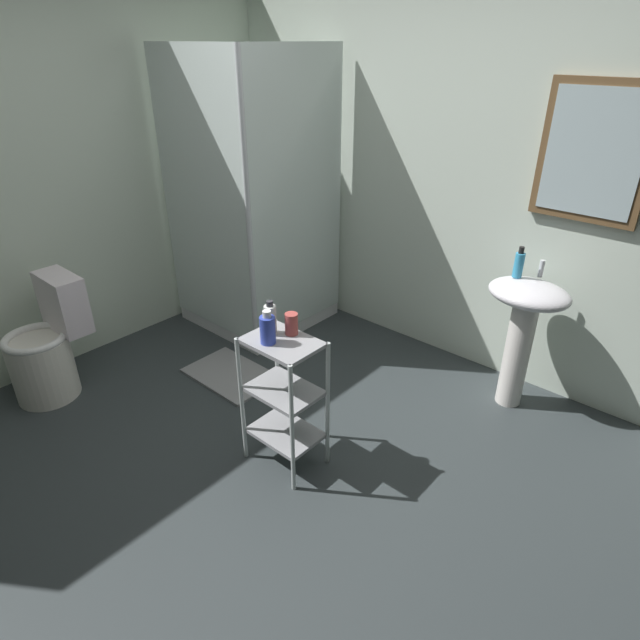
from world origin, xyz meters
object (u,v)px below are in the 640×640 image
at_px(hand_soap_bottle, 519,264).
at_px(bath_mat, 231,374).
at_px(shower_stall, 257,269).
at_px(rinse_cup, 291,324).
at_px(storage_cart, 284,393).
at_px(pedestal_sink, 524,319).
at_px(lotion_bottle_white, 270,319).
at_px(shampoo_bottle_blue, 268,329).
at_px(toilet, 48,349).

xyz_separation_m(hand_soap_bottle, bath_mat, (-1.42, -1.00, -0.88)).
relative_size(shower_stall, rinse_cup, 18.24).
bearing_deg(storage_cart, pedestal_sink, 62.19).
xyz_separation_m(shower_stall, storage_cart, (1.25, -0.97, -0.03)).
distance_m(storage_cart, lotion_bottle_white, 0.39).
distance_m(lotion_bottle_white, bath_mat, 1.15).
bearing_deg(shower_stall, pedestal_sink, 9.48).
relative_size(shower_stall, shampoo_bottle_blue, 11.81).
xyz_separation_m(pedestal_sink, hand_soap_bottle, (-0.10, 0.03, 0.31)).
bearing_deg(rinse_cup, pedestal_sink, 60.19).
height_order(lotion_bottle_white, rinse_cup, lotion_bottle_white).
bearing_deg(shower_stall, shampoo_bottle_blue, -40.09).
height_order(toilet, hand_soap_bottle, hand_soap_bottle).
height_order(hand_soap_bottle, rinse_cup, hand_soap_bottle).
height_order(toilet, shampoo_bottle_blue, shampoo_bottle_blue).
xyz_separation_m(shower_stall, rinse_cup, (1.24, -0.89, 0.33)).
distance_m(pedestal_sink, lotion_bottle_white, 1.51).
xyz_separation_m(hand_soap_bottle, lotion_bottle_white, (-0.67, -1.30, -0.07)).
distance_m(storage_cart, bath_mat, 1.00).
height_order(toilet, rinse_cup, rinse_cup).
distance_m(pedestal_sink, toilet, 2.88).
xyz_separation_m(pedestal_sink, toilet, (-2.22, -1.82, -0.26)).
xyz_separation_m(storage_cart, rinse_cup, (-0.01, 0.08, 0.36)).
distance_m(toilet, bath_mat, 1.14).
bearing_deg(shower_stall, bath_mat, -57.72).
relative_size(toilet, storage_cart, 1.03).
bearing_deg(rinse_cup, shampoo_bottle_blue, -100.04).
height_order(toilet, storage_cart, toilet).
bearing_deg(storage_cart, shampoo_bottle_blue, -123.79).
relative_size(shower_stall, pedestal_sink, 2.47).
distance_m(shower_stall, rinse_cup, 1.56).
distance_m(hand_soap_bottle, lotion_bottle_white, 1.47).
height_order(shower_stall, pedestal_sink, shower_stall).
relative_size(pedestal_sink, shampoo_bottle_blue, 4.78).
height_order(shower_stall, storage_cart, shower_stall).
bearing_deg(shampoo_bottle_blue, storage_cart, 56.21).
distance_m(shower_stall, lotion_bottle_white, 1.54).
distance_m(shampoo_bottle_blue, bath_mat, 1.20).
bearing_deg(bath_mat, shower_stall, 122.28).
height_order(shower_stall, rinse_cup, shower_stall).
bearing_deg(lotion_bottle_white, pedestal_sink, 58.79).
bearing_deg(rinse_cup, lotion_bottle_white, -140.91).
bearing_deg(pedestal_sink, hand_soap_bottle, 162.56).
bearing_deg(lotion_bottle_white, shower_stall, 140.63).
xyz_separation_m(storage_cart, bath_mat, (-0.84, 0.32, -0.43)).
xyz_separation_m(rinse_cup, bath_mat, (-0.83, 0.24, -0.79)).
bearing_deg(pedestal_sink, storage_cart, -117.81).
relative_size(pedestal_sink, bath_mat, 1.35).
bearing_deg(rinse_cup, bath_mat, 163.76).
xyz_separation_m(pedestal_sink, shampoo_bottle_blue, (-0.72, -1.34, 0.23)).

